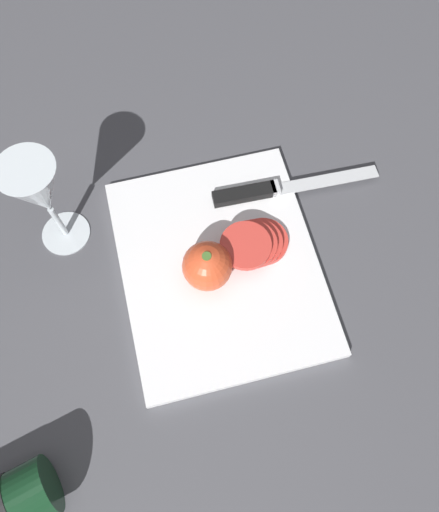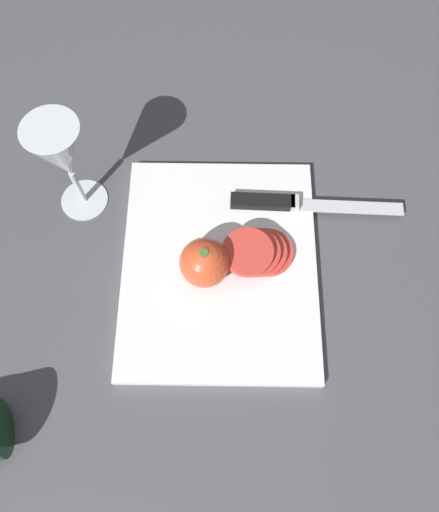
# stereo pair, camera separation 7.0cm
# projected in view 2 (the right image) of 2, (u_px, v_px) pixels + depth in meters

# --- Properties ---
(ground_plane) EXTENTS (3.00, 3.00, 0.00)m
(ground_plane) POSITION_uv_depth(u_px,v_px,m) (238.00, 316.00, 0.71)
(ground_plane) COLOR #4C4C51
(cutting_board) EXTENTS (0.34, 0.28, 0.01)m
(cutting_board) POSITION_uv_depth(u_px,v_px,m) (220.00, 266.00, 0.73)
(cutting_board) COLOR white
(cutting_board) RESTS_ON ground_plane
(wine_glass) EXTENTS (0.08, 0.08, 0.18)m
(wine_glass) POSITION_uv_depth(u_px,v_px,m) (62.00, 156.00, 0.67)
(wine_glass) COLOR silver
(wine_glass) RESTS_ON ground_plane
(whole_tomato) EXTENTS (0.07, 0.07, 0.07)m
(whole_tomato) POSITION_uv_depth(u_px,v_px,m) (205.00, 263.00, 0.69)
(whole_tomato) COLOR #DB4C28
(whole_tomato) RESTS_ON cutting_board
(knife) EXTENTS (0.03, 0.27, 0.01)m
(knife) POSITION_uv_depth(u_px,v_px,m) (280.00, 203.00, 0.76)
(knife) COLOR silver
(knife) RESTS_ON cutting_board
(tomato_slice_stack_near) EXTENTS (0.09, 0.11, 0.04)m
(tomato_slice_stack_near) POSITION_uv_depth(u_px,v_px,m) (258.00, 252.00, 0.72)
(tomato_slice_stack_near) COLOR #D63D33
(tomato_slice_stack_near) RESTS_ON cutting_board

